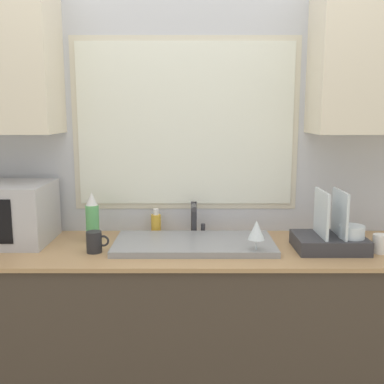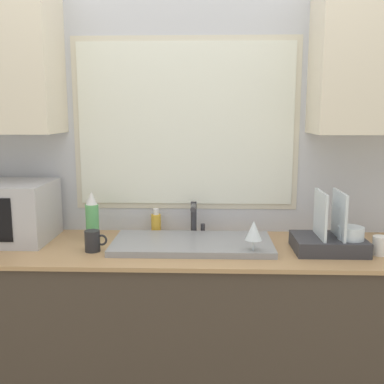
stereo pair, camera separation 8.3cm
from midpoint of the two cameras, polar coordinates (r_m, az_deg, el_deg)
name	(u,v)px [view 1 (the left image)]	position (r m, az deg, el deg)	size (l,w,h in m)	color
countertop	(183,331)	(2.40, -2.17, -17.25)	(2.46, 0.64, 0.90)	#42382D
wall_back	(183,138)	(2.43, -2.10, 6.92)	(6.00, 0.38, 2.60)	silver
sink_basin	(192,244)	(2.23, -1.08, -6.57)	(0.78, 0.39, 0.03)	gray
faucet	(193,216)	(2.40, -0.89, -3.07)	(0.08, 0.15, 0.18)	#333338
microwave	(1,213)	(2.49, -23.99, -2.47)	(0.47, 0.38, 0.30)	#B2B2B7
dish_rack	(329,237)	(2.26, 16.05, -5.53)	(0.33, 0.26, 0.29)	#333338
spray_bottle	(90,218)	(2.37, -13.79, -3.21)	(0.07, 0.07, 0.25)	#59B266
soap_bottle	(154,223)	(2.46, -5.82, -3.97)	(0.05, 0.05, 0.14)	gold
mug_near_sink	(92,242)	(2.19, -13.60, -6.20)	(0.11, 0.07, 0.10)	#262628
wine_glass	(254,231)	(2.07, 6.78, -4.94)	(0.08, 0.08, 0.17)	silver
mug_by_rack	(378,243)	(2.29, 21.63, -6.10)	(0.10, 0.07, 0.09)	white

